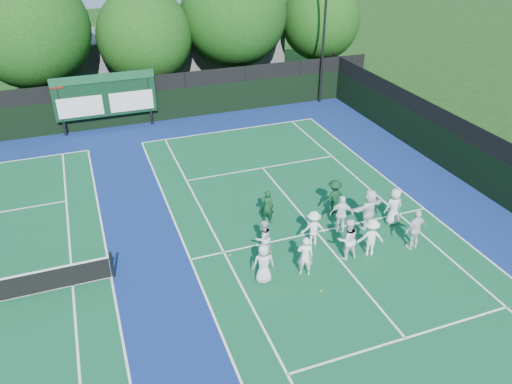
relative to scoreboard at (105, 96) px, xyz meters
name	(u,v)px	position (x,y,z in m)	size (l,w,h in m)	color
ground	(327,245)	(7.01, -15.59, -2.19)	(120.00, 120.00, 0.00)	#16380F
court_apron	(177,263)	(1.01, -14.59, -2.19)	(34.00, 32.00, 0.01)	navy
near_court	(316,232)	(7.01, -14.59, -2.18)	(11.05, 23.85, 0.01)	#11532E
back_fence	(123,105)	(1.01, 0.41, -0.83)	(34.00, 0.08, 3.00)	black
divider_fence_right	(492,170)	(16.01, -14.59, -0.83)	(0.08, 32.00, 3.00)	black
scoreboard	(105,96)	(0.00, 0.00, 0.00)	(6.00, 0.21, 3.55)	black
clubhouse	(161,57)	(5.01, 8.41, -0.19)	(18.00, 6.00, 4.00)	slate
light_pole_right	(326,9)	(14.51, 0.11, 4.11)	(1.20, 0.30, 10.12)	black
tree_b	(33,32)	(-3.42, 3.99, 3.15)	(7.22, 7.22, 9.14)	#32180E
tree_c	(147,38)	(3.43, 3.99, 2.26)	(6.24, 6.24, 7.73)	#32180E
tree_d	(236,15)	(9.65, 3.99, 3.32)	(7.26, 7.26, 9.33)	#32180E
tree_e	(322,22)	(16.33, 3.99, 2.42)	(5.74, 5.74, 7.64)	#32180E
tennis_ball_0	(321,291)	(5.49, -18.04, -2.16)	(0.07, 0.07, 0.07)	#D1E71B
tennis_ball_1	(378,206)	(10.63, -13.64, -2.16)	(0.07, 0.07, 0.07)	#D1E71B
tennis_ball_2	(401,223)	(10.78, -15.26, -2.16)	(0.07, 0.07, 0.07)	#D1E71B
tennis_ball_3	(230,255)	(3.08, -14.87, -2.16)	(0.07, 0.07, 0.07)	#D1E71B
player_front_0	(264,263)	(3.77, -16.76, -1.38)	(0.79, 0.51, 1.62)	silver
player_front_1	(305,256)	(5.34, -16.92, -1.36)	(0.61, 0.40, 1.67)	white
player_front_2	(348,239)	(7.31, -16.56, -1.31)	(0.86, 0.67, 1.77)	white
player_front_3	(371,237)	(8.28, -16.68, -1.38)	(1.04, 0.60, 1.61)	white
player_front_4	(415,229)	(10.17, -16.92, -1.30)	(1.04, 0.43, 1.78)	white
player_back_0	(263,238)	(4.35, -15.21, -1.42)	(0.75, 0.59, 1.55)	silver
player_back_1	(313,228)	(6.49, -15.27, -1.42)	(0.99, 0.57, 1.54)	white
player_back_2	(342,214)	(8.00, -14.83, -1.34)	(0.99, 0.41, 1.70)	white
player_back_3	(369,209)	(9.23, -14.96, -1.28)	(1.69, 0.54, 1.83)	white
player_back_4	(394,206)	(10.43, -15.05, -1.36)	(0.82, 0.53, 1.67)	silver
coach_left	(267,207)	(5.33, -13.11, -1.40)	(0.58, 0.38, 1.58)	#103A1C
coach_right	(334,197)	(8.41, -13.42, -1.37)	(1.06, 0.61, 1.65)	#0D331B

